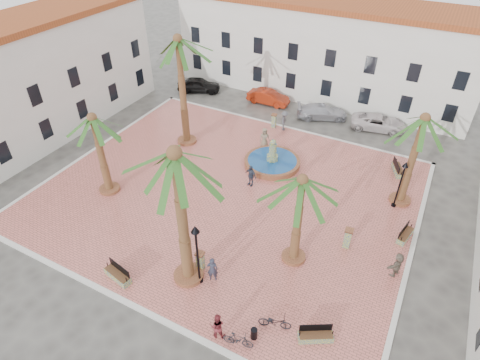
{
  "coord_description": "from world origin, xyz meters",
  "views": [
    {
      "loc": [
        11.56,
        -20.02,
        18.73
      ],
      "look_at": [
        1.0,
        0.0,
        1.6
      ],
      "focal_mm": 30.0,
      "sensor_mm": 36.0,
      "label": 1
    }
  ],
  "objects_px": {
    "palm_e": "(301,191)",
    "bicycle_b": "(238,340)",
    "palm_nw": "(179,51)",
    "pedestrian_fountain_b": "(251,175)",
    "bench_se": "(316,336)",
    "bollard_n": "(274,121)",
    "lamppost_s": "(197,245)",
    "car_white": "(379,122)",
    "palm_ne": "(422,129)",
    "bollard_e": "(348,238)",
    "palm_sw": "(94,128)",
    "bench_ne": "(398,170)",
    "fountain": "(272,161)",
    "car_red": "(268,97)",
    "bollard_se": "(200,261)",
    "pedestrian_north": "(284,121)",
    "litter_bin": "(254,334)",
    "lamppost_e": "(402,177)",
    "palm_s": "(176,170)",
    "bicycle_a": "(275,322)",
    "cyclist_b": "(217,326)",
    "bench_s": "(118,275)",
    "bench_e": "(405,235)",
    "car_silver": "(322,112)",
    "pedestrian_fountain_a": "(265,138)",
    "cyclist_a": "(212,269)",
    "car_black": "(199,85)",
    "pedestrian_east": "(397,264)"
  },
  "relations": [
    {
      "from": "palm_e",
      "to": "bicycle_b",
      "type": "height_order",
      "value": "palm_e"
    },
    {
      "from": "palm_nw",
      "to": "pedestrian_fountain_b",
      "type": "distance_m",
      "value": 10.93
    },
    {
      "from": "bench_se",
      "to": "bollard_n",
      "type": "xyz_separation_m",
      "value": [
        -10.6,
        18.7,
        0.42
      ]
    },
    {
      "from": "lamppost_s",
      "to": "car_white",
      "type": "relative_size",
      "value": 0.88
    },
    {
      "from": "palm_ne",
      "to": "bollard_e",
      "type": "height_order",
      "value": "palm_ne"
    },
    {
      "from": "palm_sw",
      "to": "bollard_n",
      "type": "distance_m",
      "value": 16.56
    },
    {
      "from": "bench_ne",
      "to": "fountain",
      "type": "bearing_deg",
      "value": 87.44
    },
    {
      "from": "bench_se",
      "to": "car_red",
      "type": "bearing_deg",
      "value": 89.94
    },
    {
      "from": "car_red",
      "to": "palm_nw",
      "type": "bearing_deg",
      "value": 162.28
    },
    {
      "from": "palm_ne",
      "to": "bollard_se",
      "type": "height_order",
      "value": "palm_ne"
    },
    {
      "from": "pedestrian_north",
      "to": "car_red",
      "type": "distance_m",
      "value": 5.79
    },
    {
      "from": "litter_bin",
      "to": "bicycle_b",
      "type": "distance_m",
      "value": 0.91
    },
    {
      "from": "fountain",
      "to": "lamppost_e",
      "type": "xyz_separation_m",
      "value": [
        9.72,
        -0.69,
        2.23
      ]
    },
    {
      "from": "palm_nw",
      "to": "bollard_n",
      "type": "bearing_deg",
      "value": 46.05
    },
    {
      "from": "palm_s",
      "to": "bicycle_a",
      "type": "bearing_deg",
      "value": -6.8
    },
    {
      "from": "palm_s",
      "to": "cyclist_b",
      "type": "height_order",
      "value": "palm_s"
    },
    {
      "from": "bench_s",
      "to": "pedestrian_fountain_b",
      "type": "height_order",
      "value": "pedestrian_fountain_b"
    },
    {
      "from": "palm_sw",
      "to": "bench_e",
      "type": "bearing_deg",
      "value": 14.03
    },
    {
      "from": "palm_e",
      "to": "car_silver",
      "type": "height_order",
      "value": "palm_e"
    },
    {
      "from": "car_silver",
      "to": "pedestrian_fountain_a",
      "type": "bearing_deg",
      "value": 136.34
    },
    {
      "from": "cyclist_a",
      "to": "pedestrian_north",
      "type": "xyz_separation_m",
      "value": [
        -3.08,
        17.85,
        0.06
      ]
    },
    {
      "from": "cyclist_b",
      "to": "car_silver",
      "type": "relative_size",
      "value": 0.34
    },
    {
      "from": "bench_ne",
      "to": "car_black",
      "type": "distance_m",
      "value": 22.77
    },
    {
      "from": "lamppost_s",
      "to": "pedestrian_north",
      "type": "xyz_separation_m",
      "value": [
        -2.48,
        18.32,
        -2.02
      ]
    },
    {
      "from": "pedestrian_north",
      "to": "palm_nw",
      "type": "bearing_deg",
      "value": 118.96
    },
    {
      "from": "lamppost_e",
      "to": "litter_bin",
      "type": "height_order",
      "value": "lamppost_e"
    },
    {
      "from": "lamppost_s",
      "to": "bicycle_a",
      "type": "xyz_separation_m",
      "value": [
        5.01,
        -0.71,
        -2.49
      ]
    },
    {
      "from": "bench_ne",
      "to": "pedestrian_north",
      "type": "bearing_deg",
      "value": 55.19
    },
    {
      "from": "bollard_se",
      "to": "pedestrian_north",
      "type": "bearing_deg",
      "value": 96.69
    },
    {
      "from": "bicycle_a",
      "to": "cyclist_b",
      "type": "distance_m",
      "value": 2.98
    },
    {
      "from": "pedestrian_east",
      "to": "palm_sw",
      "type": "bearing_deg",
      "value": -61.43
    },
    {
      "from": "lamppost_s",
      "to": "car_silver",
      "type": "xyz_separation_m",
      "value": [
        -0.22,
        22.34,
        -2.4
      ]
    },
    {
      "from": "palm_e",
      "to": "bench_e",
      "type": "height_order",
      "value": "palm_e"
    },
    {
      "from": "bench_e",
      "to": "pedestrian_north",
      "type": "bearing_deg",
      "value": 65.93
    },
    {
      "from": "palm_sw",
      "to": "cyclist_b",
      "type": "bearing_deg",
      "value": -26.37
    },
    {
      "from": "palm_ne",
      "to": "bicycle_b",
      "type": "bearing_deg",
      "value": -108.22
    },
    {
      "from": "bollard_se",
      "to": "litter_bin",
      "type": "height_order",
      "value": "bollard_se"
    },
    {
      "from": "palm_e",
      "to": "palm_ne",
      "type": "distance_m",
      "value": 9.85
    },
    {
      "from": "palm_nw",
      "to": "car_white",
      "type": "bearing_deg",
      "value": 35.87
    },
    {
      "from": "palm_e",
      "to": "car_silver",
      "type": "xyz_separation_m",
      "value": [
        -4.34,
        18.17,
        -4.69
      ]
    },
    {
      "from": "pedestrian_fountain_a",
      "to": "lamppost_e",
      "type": "bearing_deg",
      "value": -52.26
    },
    {
      "from": "pedestrian_fountain_a",
      "to": "pedestrian_fountain_b",
      "type": "height_order",
      "value": "pedestrian_fountain_a"
    },
    {
      "from": "bollard_n",
      "to": "palm_s",
      "type": "bearing_deg",
      "value": -81.45
    },
    {
      "from": "car_silver",
      "to": "car_white",
      "type": "xyz_separation_m",
      "value": [
        5.3,
        0.4,
        -0.01
      ]
    },
    {
      "from": "bench_e",
      "to": "palm_s",
      "type": "bearing_deg",
      "value": 143.58
    },
    {
      "from": "bollard_e",
      "to": "car_black",
      "type": "relative_size",
      "value": 0.32
    },
    {
      "from": "bench_e",
      "to": "palm_nw",
      "type": "bearing_deg",
      "value": 92.91
    },
    {
      "from": "litter_bin",
      "to": "bench_s",
      "type": "bearing_deg",
      "value": -178.04
    },
    {
      "from": "bench_ne",
      "to": "bicycle_b",
      "type": "xyz_separation_m",
      "value": [
        -4.22,
        -18.75,
        0.2
      ]
    },
    {
      "from": "pedestrian_fountain_b",
      "to": "cyclist_b",
      "type": "bearing_deg",
      "value": -56.06
    }
  ]
}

